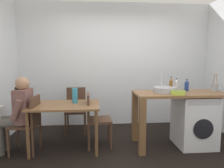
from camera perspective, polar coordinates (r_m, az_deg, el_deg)
ground_plane at (r=3.19m, az=4.21°, el=-20.39°), size 5.46×5.46×0.00m
wall_back at (r=4.58m, az=0.91°, el=5.41°), size 4.60×0.10×2.70m
dining_table at (r=3.41m, az=-13.00°, el=-7.17°), size 1.10×0.76×0.74m
chair_person_seat at (r=3.47m, az=-22.29°, el=-9.59°), size 0.42×0.42×0.90m
chair_opposite at (r=3.45m, az=-4.89°, el=-9.17°), size 0.42×0.42×0.90m
chair_spare_by_wall at (r=4.18m, az=-10.09°, el=-6.47°), size 0.41×0.41×0.90m
seated_person at (r=3.48m, az=-24.90°, el=-6.85°), size 0.51×0.52×1.20m
kitchen_counter at (r=3.50m, az=15.31°, el=-4.89°), size 1.50×0.68×0.92m
washing_machine at (r=3.76m, az=22.04°, el=-9.53°), size 0.60×0.61×0.86m
sink_basin at (r=3.45m, az=14.61°, el=-1.60°), size 0.38×0.38×0.09m
tap at (r=3.61m, az=13.70°, el=0.29°), size 0.02×0.02×0.28m
bottle_tall_green at (r=3.73m, az=16.22°, el=-0.04°), size 0.06×0.06×0.25m
bottle_squat_brown at (r=3.79m, az=17.61°, el=-0.20°), size 0.06×0.06×0.21m
bottle_clear_small at (r=3.74m, az=20.23°, el=-0.42°), size 0.07×0.07×0.21m
mixing_bowl at (r=3.32m, az=18.09°, el=-2.22°), size 0.22×0.22×0.06m
utensil_crock at (r=3.88m, az=26.90°, el=-0.85°), size 0.11×0.11×0.30m
vase at (r=3.44m, az=-10.39°, el=-3.21°), size 0.09×0.09×0.25m
scissors at (r=3.44m, az=18.48°, el=-2.44°), size 0.15×0.06×0.01m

